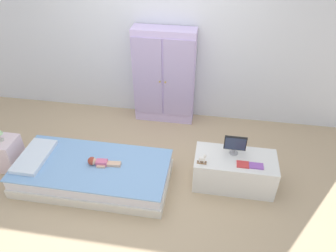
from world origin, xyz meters
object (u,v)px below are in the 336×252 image
object	(u,v)px
wardrobe	(164,77)
book_red	(243,164)
tv_stand	(234,171)
bed	(93,173)
tv_monitor	(235,144)
nightstand	(6,153)
book_purple	(256,166)
doll	(98,162)
rocking_horse_toy	(203,159)

from	to	relation	value
wardrobe	book_red	size ratio (longest dim) A/B	10.59
tv_stand	book_red	xyz separation A→B (m)	(0.07, -0.10, 0.21)
tv_stand	bed	bearing A→B (deg)	-171.67
tv_stand	tv_monitor	world-z (taller)	tv_monitor
nightstand	tv_stand	xyz separation A→B (m)	(2.86, 0.15, -0.00)
book_purple	wardrobe	bearing A→B (deg)	133.31
doll	book_purple	xyz separation A→B (m)	(1.81, 0.13, 0.10)
book_red	wardrobe	bearing A→B (deg)	129.81
doll	book_red	bearing A→B (deg)	4.31
rocking_horse_toy	tv_monitor	bearing A→B (deg)	32.84
nightstand	tv_stand	size ratio (longest dim) A/B	0.44
book_red	doll	bearing A→B (deg)	-175.69
tv_stand	book_red	distance (m)	0.25
doll	book_purple	distance (m)	1.82
nightstand	tv_monitor	distance (m)	2.86
bed	rocking_horse_toy	xyz separation A→B (m)	(1.30, 0.10, 0.33)
nightstand	book_red	distance (m)	2.93
wardrobe	tv_stand	distance (m)	1.71
nightstand	book_purple	xyz separation A→B (m)	(3.07, 0.05, 0.21)
tv_stand	doll	bearing A→B (deg)	-171.80
bed	wardrobe	bearing A→B (deg)	67.33
doll	tv_monitor	bearing A→B (deg)	11.16
book_red	book_purple	distance (m)	0.15
wardrobe	rocking_horse_toy	world-z (taller)	wardrobe
tv_monitor	book_red	xyz separation A→B (m)	(0.10, -0.18, -0.13)
bed	rocking_horse_toy	bearing A→B (deg)	4.37
doll	tv_stand	world-z (taller)	tv_stand
bed	book_red	size ratio (longest dim) A/B	13.55
bed	doll	world-z (taller)	doll
book_purple	tv_monitor	bearing A→B (deg)	143.46
tv_stand	tv_monitor	bearing A→B (deg)	110.08
tv_stand	book_red	world-z (taller)	book_red
nightstand	book_red	xyz separation A→B (m)	(2.93, 0.05, 0.21)
bed	nightstand	world-z (taller)	nightstand
tv_stand	book_red	bearing A→B (deg)	-55.78
nightstand	wardrobe	size ratio (longest dim) A/B	0.29
tv_monitor	rocking_horse_toy	world-z (taller)	tv_monitor
bed	book_red	world-z (taller)	book_red
nightstand	book_red	bearing A→B (deg)	0.95
wardrobe	rocking_horse_toy	size ratio (longest dim) A/B	11.01
bed	tv_stand	world-z (taller)	tv_stand
doll	tv_monitor	xyz separation A→B (m)	(1.56, 0.31, 0.23)
bed	book_purple	distance (m)	1.92
nightstand	wardrobe	world-z (taller)	wardrobe
rocking_horse_toy	tv_stand	bearing A→B (deg)	21.17
rocking_horse_toy	book_red	bearing A→B (deg)	5.35
tv_stand	book_purple	world-z (taller)	book_purple
doll	tv_monitor	distance (m)	1.61
bed	tv_monitor	world-z (taller)	tv_monitor
bed	wardrobe	xyz separation A→B (m)	(0.62, 1.49, 0.58)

